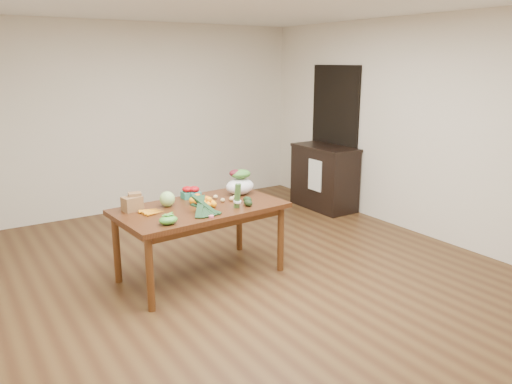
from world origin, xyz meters
TOP-DOWN VIEW (x-y plane):
  - floor at (0.00, 0.00)m, footprint 6.00×6.00m
  - room_walls at (0.00, 0.00)m, footprint 5.02×6.02m
  - dining_table at (-0.47, 0.27)m, footprint 1.71×1.03m
  - doorway_dark at (2.48, 1.60)m, footprint 0.02×1.00m
  - cabinet at (2.22, 1.49)m, footprint 0.52×1.02m
  - dish_towel at (1.96, 1.40)m, footprint 0.02×0.28m
  - paper_bag at (-1.08, 0.49)m, footprint 0.25×0.22m
  - cabbage at (-0.74, 0.44)m, footprint 0.15×0.15m
  - strawberry_basket_a at (-0.44, 0.60)m, footprint 0.12×0.12m
  - strawberry_basket_b at (-0.38, 0.57)m, footprint 0.12×0.12m
  - orange_a at (-0.49, 0.38)m, footprint 0.08×0.08m
  - orange_b at (-0.40, 0.46)m, footprint 0.08×0.08m
  - orange_c at (-0.35, 0.34)m, footprint 0.07×0.07m
  - mandarin_cluster at (-0.39, 0.22)m, footprint 0.19×0.19m
  - carrots at (-0.96, 0.32)m, footprint 0.23×0.20m
  - snap_pea_bag at (-0.96, -0.09)m, footprint 0.17×0.13m
  - kale_bunch at (-0.55, -0.02)m, footprint 0.35×0.42m
  - asparagus_bundle at (-0.18, 0.01)m, footprint 0.09×0.12m
  - potato_a at (-0.20, 0.27)m, footprint 0.05×0.04m
  - potato_b at (-0.10, 0.26)m, footprint 0.05×0.05m
  - potato_c at (-0.08, 0.29)m, footprint 0.05×0.04m
  - potato_d at (-0.20, 0.42)m, footprint 0.05×0.05m
  - potato_e at (-0.04, 0.30)m, footprint 0.05×0.05m
  - avocado_a at (-0.06, 0.00)m, footprint 0.09×0.11m
  - avocado_b at (-0.00, 0.11)m, footprint 0.10×0.12m
  - salad_bag at (0.11, 0.44)m, footprint 0.34×0.26m

SIDE VIEW (x-z plane):
  - floor at x=0.00m, z-range 0.00..0.00m
  - dining_table at x=-0.47m, z-range 0.00..0.75m
  - cabinet at x=2.22m, z-range 0.00..0.94m
  - dish_towel at x=1.96m, z-range 0.33..0.78m
  - carrots at x=-0.96m, z-range 0.75..0.78m
  - potato_c at x=-0.08m, z-range 0.75..0.79m
  - potato_a at x=-0.20m, z-range 0.75..0.79m
  - potato_e at x=-0.04m, z-range 0.75..0.79m
  - potato_d at x=-0.20m, z-range 0.75..0.79m
  - potato_b at x=-0.10m, z-range 0.75..0.80m
  - avocado_a at x=-0.06m, z-range 0.75..0.82m
  - avocado_b at x=0.00m, z-range 0.75..0.82m
  - orange_c at x=-0.35m, z-range 0.75..0.82m
  - orange_a at x=-0.49m, z-range 0.75..0.83m
  - snap_pea_bag at x=-0.96m, z-range 0.75..0.83m
  - orange_b at x=-0.40m, z-range 0.75..0.83m
  - mandarin_cluster at x=-0.39m, z-range 0.75..0.85m
  - strawberry_basket_b at x=-0.38m, z-range 0.75..0.85m
  - strawberry_basket_a at x=-0.44m, z-range 0.75..0.85m
  - cabbage at x=-0.74m, z-range 0.75..0.90m
  - kale_bunch at x=-0.55m, z-range 0.75..0.91m
  - paper_bag at x=-1.08m, z-range 0.75..0.92m
  - salad_bag at x=0.11m, z-range 0.75..1.00m
  - asparagus_bundle at x=-0.18m, z-range 0.75..1.00m
  - doorway_dark at x=2.48m, z-range 0.00..2.10m
  - room_walls at x=0.00m, z-range 0.00..2.70m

